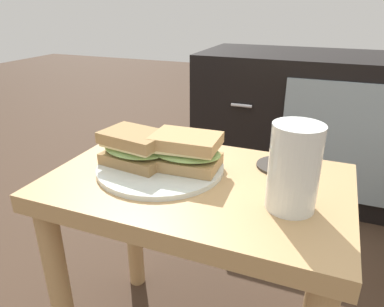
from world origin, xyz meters
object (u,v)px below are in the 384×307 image
Objects in this scene: sandwich_back at (186,151)px; sandwich_front at (135,148)px; coaster at (279,166)px; tv_cabinet at (315,125)px; plate at (161,167)px; beer_glass at (294,170)px.

sandwich_front is at bearing -167.79° from sandwich_back.
tv_cabinet is at bearing 87.89° from coaster.
sandwich_back is (-0.20, -0.93, 0.21)m from tv_cabinet.
plate is 0.06m from sandwich_front.
sandwich_back is at bearing -102.04° from tv_cabinet.
sandwich_back is 1.56× the size of coaster.
coaster is at bearing 22.45° from sandwich_front.
beer_glass is at bearing -10.54° from plate.
sandwich_front is 1.59× the size of coaster.
tv_cabinet is 0.99m from plate.
sandwich_back is (0.10, 0.02, 0.00)m from sandwich_front.
sandwich_front is 0.31m from beer_glass.
tv_cabinet is 6.64× the size of sandwich_front.
tv_cabinet is 3.82× the size of plate.
tv_cabinet is 0.97m from sandwich_back.
tv_cabinet is 10.56× the size of coaster.
plate is 1.74× the size of sandwich_front.
sandwich_back is (0.05, 0.01, 0.04)m from plate.
tv_cabinet is 1.01m from beer_glass.
coaster is (-0.03, -0.84, 0.17)m from tv_cabinet.
sandwich_front is at bearing -157.55° from coaster.
coaster is (-0.04, 0.15, -0.06)m from beer_glass.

